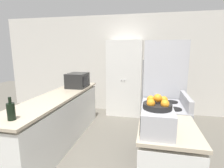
{
  "coord_description": "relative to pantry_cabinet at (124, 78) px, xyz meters",
  "views": [
    {
      "loc": [
        0.67,
        -1.28,
        1.67
      ],
      "look_at": [
        0.0,
        1.89,
        1.05
      ],
      "focal_mm": 28.0,
      "sensor_mm": 36.0,
      "label": 1
    }
  ],
  "objects": [
    {
      "name": "counter_left",
      "position": [
        -0.95,
        -1.75,
        -0.53
      ],
      "size": [
        0.6,
        2.65,
        0.89
      ],
      "color": "silver",
      "rests_on": "ground_plane"
    },
    {
      "name": "counter_right",
      "position": [
        0.83,
        -2.69,
        -0.53
      ],
      "size": [
        0.6,
        0.77,
        0.89
      ],
      "color": "silver",
      "rests_on": "ground_plane"
    },
    {
      "name": "wall_back",
      "position": [
        -0.06,
        0.29,
        0.34
      ],
      "size": [
        7.0,
        0.06,
        2.6
      ],
      "color": "silver",
      "rests_on": "ground_plane"
    },
    {
      "name": "stove",
      "position": [
        0.85,
        -1.93,
        -0.51
      ],
      "size": [
        0.66,
        0.71,
        1.05
      ],
      "color": "#9E9EA3",
      "rests_on": "ground_plane"
    },
    {
      "name": "microwave",
      "position": [
        -0.87,
        -1.01,
        0.08
      ],
      "size": [
        0.4,
        0.46,
        0.31
      ],
      "color": "black",
      "rests_on": "counter_left"
    },
    {
      "name": "refrigerator",
      "position": [
        0.88,
        -1.16,
        -0.05
      ],
      "size": [
        0.72,
        0.76,
        1.84
      ],
      "color": "#B7B7BC",
      "rests_on": "ground_plane"
    },
    {
      "name": "pantry_cabinet",
      "position": [
        0.0,
        0.0,
        0.0
      ],
      "size": [
        0.88,
        0.51,
        1.93
      ],
      "color": "white",
      "rests_on": "ground_plane"
    },
    {
      "name": "fruit_bowl",
      "position": [
        0.71,
        -2.81,
        0.21
      ],
      "size": [
        0.27,
        0.27,
        0.14
      ],
      "color": "black",
      "rests_on": "toaster_oven"
    },
    {
      "name": "wine_bottle",
      "position": [
        -0.89,
        -2.86,
        0.04
      ],
      "size": [
        0.09,
        0.09,
        0.27
      ],
      "color": "black",
      "rests_on": "counter_left"
    },
    {
      "name": "toaster_oven",
      "position": [
        0.71,
        -2.82,
        0.05
      ],
      "size": [
        0.31,
        0.43,
        0.23
      ],
      "color": "#B2B2B7",
      "rests_on": "counter_right"
    }
  ]
}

